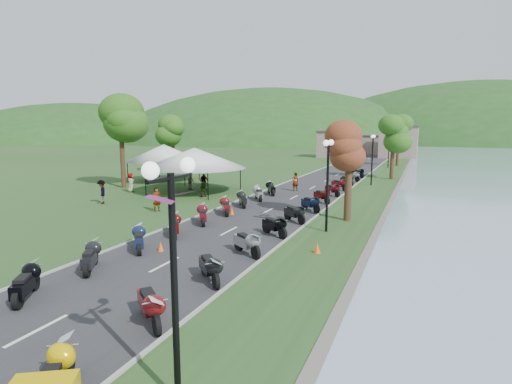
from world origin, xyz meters
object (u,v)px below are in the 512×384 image
at_px(streetlamp_near, 174,288).
at_px(pedestrian_b, 191,190).
at_px(vendor_tent_main, 195,170).
at_px(pedestrian_a, 157,211).
at_px(yellow_trike, 53,380).
at_px(pedestrian_c, 102,204).

bearing_deg(streetlamp_near, pedestrian_b, 121.46).
xyz_separation_m(vendor_tent_main, pedestrian_a, (2.01, -8.29, -2.00)).
bearing_deg(streetlamp_near, yellow_trike, -156.64).
height_order(vendor_tent_main, pedestrian_c, vendor_tent_main).
bearing_deg(vendor_tent_main, streetlamp_near, -59.37).
xyz_separation_m(yellow_trike, pedestrian_a, (-10.01, 16.97, -0.53)).
xyz_separation_m(yellow_trike, streetlamp_near, (2.34, 1.01, 1.97)).
relative_size(pedestrian_b, pedestrian_c, 0.84).
height_order(streetlamp_near, pedestrian_c, streetlamp_near).
xyz_separation_m(streetlamp_near, pedestrian_a, (-12.35, 15.96, -2.50)).
xyz_separation_m(streetlamp_near, pedestrian_b, (-15.54, 25.40, -2.50)).
bearing_deg(pedestrian_a, yellow_trike, -120.60).
height_order(yellow_trike, pedestrian_b, yellow_trike).
distance_m(yellow_trike, pedestrian_b, 29.53).
bearing_deg(pedestrian_c, vendor_tent_main, 113.68).
bearing_deg(pedestrian_a, vendor_tent_main, 42.45).
bearing_deg(pedestrian_b, pedestrian_c, 99.02).
bearing_deg(pedestrian_b, streetlamp_near, 145.92).
bearing_deg(vendor_tent_main, pedestrian_a, -76.40).
xyz_separation_m(streetlamp_near, pedestrian_c, (-17.95, 16.69, -2.50)).
height_order(vendor_tent_main, pedestrian_b, vendor_tent_main).
distance_m(vendor_tent_main, pedestrian_a, 8.76).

